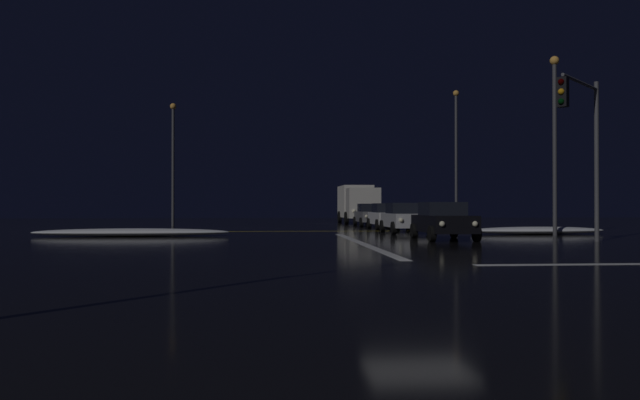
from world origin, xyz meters
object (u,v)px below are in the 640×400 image
at_px(sedan_silver, 405,218).
at_px(streetlamp_right_far, 456,148).
at_px(traffic_signal_ne, 583,128).
at_px(streetlamp_left_far, 173,155).
at_px(box_truck, 357,202).
at_px(sedan_black, 443,220).
at_px(streetlamp_right_near, 555,131).
at_px(sedan_white, 388,216).
at_px(sedan_gray, 371,215).

bearing_deg(sedan_silver, streetlamp_right_far, 62.78).
height_order(traffic_signal_ne, streetlamp_left_far, streetlamp_left_far).
distance_m(box_truck, streetlamp_right_far, 9.58).
relative_size(sedan_black, streetlamp_left_far, 0.50).
height_order(streetlamp_right_far, streetlamp_right_near, streetlamp_right_far).
xyz_separation_m(sedan_silver, streetlamp_right_near, (6.61, -3.15, 4.18)).
relative_size(sedan_silver, box_truck, 0.52).
bearing_deg(sedan_white, streetlamp_left_far, 152.03).
relative_size(sedan_gray, streetlamp_right_far, 0.44).
bearing_deg(traffic_signal_ne, sedan_black, 146.30).
bearing_deg(sedan_black, sedan_silver, 92.06).
relative_size(sedan_gray, box_truck, 0.52).
relative_size(sedan_black, sedan_gray, 1.00).
height_order(sedan_black, sedan_gray, same).
xyz_separation_m(sedan_black, streetlamp_right_near, (6.38, 3.29, 4.18)).
bearing_deg(streetlamp_right_near, traffic_signal_ne, -106.10).
distance_m(sedan_silver, sedan_gray, 11.32).
relative_size(sedan_silver, sedan_gray, 1.00).
bearing_deg(streetlamp_right_near, streetlamp_left_far, 141.82).
bearing_deg(sedan_gray, box_truck, 89.32).
xyz_separation_m(sedan_white, streetlamp_left_far, (-13.89, 7.38, 4.20)).
distance_m(box_truck, traffic_signal_ne, 28.72).
distance_m(sedan_black, streetlamp_right_near, 8.31).
distance_m(sedan_silver, streetlamp_left_far, 19.27).
xyz_separation_m(sedan_black, sedan_white, (-0.08, 11.92, 0.00)).
bearing_deg(sedan_white, traffic_signal_ne, -72.79).
bearing_deg(box_truck, streetlamp_right_far, -42.40).
xyz_separation_m(box_truck, streetlamp_right_far, (6.45, -5.89, 3.93)).
distance_m(sedan_silver, traffic_signal_ne, 11.19).
bearing_deg(sedan_black, streetlamp_right_far, 71.71).
distance_m(sedan_silver, sedan_white, 5.47).
height_order(sedan_gray, box_truck, box_truck).
bearing_deg(traffic_signal_ne, sedan_white, 107.21).
bearing_deg(sedan_black, streetlamp_left_far, 125.91).
height_order(box_truck, traffic_signal_ne, traffic_signal_ne).
bearing_deg(traffic_signal_ne, streetlamp_right_far, 85.32).
height_order(sedan_white, streetlamp_right_near, streetlamp_right_near).
bearing_deg(box_truck, streetlamp_left_far, -157.03).
bearing_deg(streetlamp_right_near, sedan_white, 126.83).
distance_m(sedan_white, traffic_signal_ne, 16.05).
bearing_deg(sedan_gray, sedan_silver, -90.35).
height_order(sedan_silver, sedan_gray, same).
bearing_deg(sedan_black, traffic_signal_ne, -33.70).
height_order(sedan_silver, streetlamp_left_far, streetlamp_left_far).
bearing_deg(traffic_signal_ne, sedan_silver, 116.77).
bearing_deg(box_truck, traffic_signal_ne, -80.69).
relative_size(box_truck, streetlamp_right_near, 0.96).
xyz_separation_m(box_truck, streetlamp_left_far, (-13.89, -5.89, 3.30)).
relative_size(sedan_black, streetlamp_right_far, 0.44).
xyz_separation_m(sedan_white, streetlamp_right_near, (6.46, -8.62, 4.18)).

